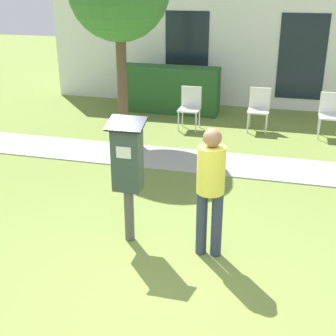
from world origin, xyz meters
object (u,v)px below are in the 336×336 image
Objects in this scene: outdoor_chair_left at (190,104)px; outdoor_chair_right at (330,111)px; parking_meter at (127,165)px; outdoor_chair_middle at (259,106)px; person_standing at (211,183)px.

outdoor_chair_right is (2.89, 0.19, 0.00)m from outdoor_chair_left.
parking_meter reaches higher than outdoor_chair_left.
outdoor_chair_middle is (1.44, 0.26, 0.00)m from outdoor_chair_left.
person_standing is 1.76× the size of outdoor_chair_middle.
outdoor_chair_middle is at bearing 169.51° from outdoor_chair_right.
person_standing reaches higher than outdoor_chair_middle.
outdoor_chair_right is (2.63, 4.94, -0.49)m from parking_meter.
parking_meter reaches higher than outdoor_chair_middle.
parking_meter is 1.03m from person_standing.
parking_meter is at bearing -81.86° from outdoor_chair_middle.
outdoor_chair_right is at bearing 47.46° from person_standing.
person_standing is (1.02, -0.07, -0.09)m from parking_meter.
person_standing reaches higher than outdoor_chair_left.
outdoor_chair_left is at bearing -148.18° from outdoor_chair_middle.
outdoor_chair_middle is (1.19, 5.02, -0.49)m from parking_meter.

